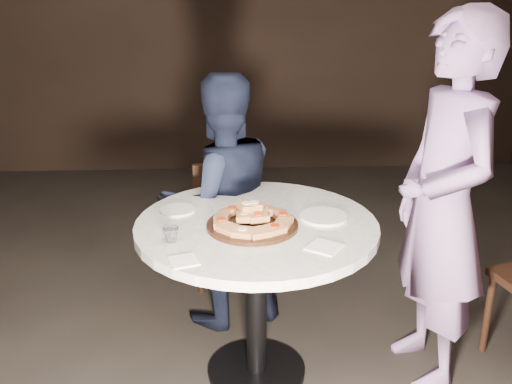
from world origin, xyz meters
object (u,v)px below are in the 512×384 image
focaccia_pile (252,217)px  water_glass (171,235)px  diner_navy (221,203)px  diner_teal (443,208)px  serving_board (252,225)px  table (256,252)px  chair_far (225,213)px

focaccia_pile → water_glass: (-0.35, -0.14, -0.02)m
diner_navy → diner_teal: size_ratio=0.80×
serving_board → water_glass: bearing=-158.9°
serving_board → diner_teal: size_ratio=0.23×
serving_board → water_glass: 0.38m
focaccia_pile → diner_navy: 0.64m
water_glass → diner_teal: size_ratio=0.04×
table → serving_board: bearing=-110.5°
water_glass → diner_teal: diner_teal is taller
serving_board → focaccia_pile: 0.04m
diner_teal → water_glass: bearing=-87.8°
table → water_glass: bearing=-152.8°
focaccia_pile → table: bearing=67.7°
table → diner_navy: size_ratio=0.97×
serving_board → chair_far: size_ratio=0.48×
water_glass → chair_far: (0.22, 1.14, -0.37)m
serving_board → diner_navy: diner_navy is taller
table → diner_navy: bearing=107.5°
table → focaccia_pile: size_ratio=3.81×
table → water_glass: 0.46m
serving_board → focaccia_pile: bearing=110.3°
chair_far → diner_navy: bearing=79.0°
serving_board → focaccia_pile: size_ratio=1.12×
focaccia_pile → chair_far: bearing=97.8°
diner_teal → diner_navy: bearing=-124.4°
diner_navy → serving_board: bearing=85.0°
table → focaccia_pile: bearing=-112.3°
diner_navy → diner_teal: diner_teal is taller
serving_board → chair_far: chair_far is taller
focaccia_pile → diner_teal: diner_teal is taller
diner_navy → water_glass: bearing=55.7°
chair_far → water_glass: bearing=70.3°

